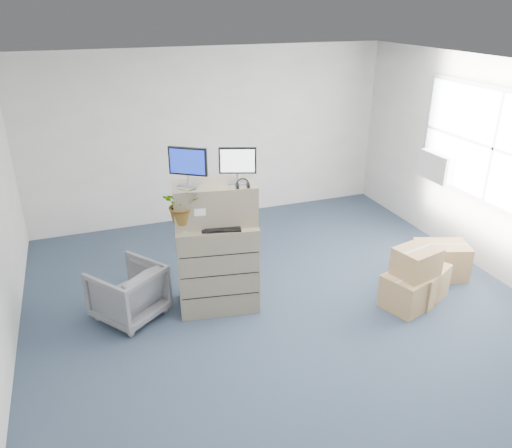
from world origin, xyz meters
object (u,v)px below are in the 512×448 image
Objects in this scene: monitor_left at (188,164)px; office_chair at (128,290)px; monitor_right at (238,163)px; potted_plant at (183,209)px; keyboard at (221,228)px; water_bottle at (223,212)px; filing_cabinet_lower at (217,265)px.

monitor_left is 1.64m from office_chair.
monitor_right is 0.78m from potted_plant.
monitor_left reaches higher than keyboard.
monitor_right is at bearing 21.98° from monitor_left.
monitor_left is at bearing 168.70° from water_bottle.
water_bottle is (0.36, -0.07, -0.59)m from monitor_left.
filing_cabinet_lower is at bearing 13.63° from monitor_left.
keyboard is at bearing -20.24° from potted_plant.
water_bottle is (0.10, 0.03, 0.67)m from filing_cabinet_lower.
monitor_right reaches higher than potted_plant.
monitor_left is 0.99× the size of keyboard.
monitor_left reaches higher than monitor_right.
potted_plant is (-0.38, -0.03, 0.80)m from filing_cabinet_lower.
filing_cabinet_lower is 0.58m from keyboard.
filing_cabinet_lower is 0.67m from water_bottle.
monitor_right is at bearing -12.91° from water_bottle.
potted_plant is at bearing -98.11° from monitor_left.
potted_plant is (-0.39, 0.14, 0.24)m from keyboard.
monitor_right is 0.57× the size of office_chair.
water_bottle is at bearing 6.20° from potted_plant.
monitor_left reaches higher than office_chair.
filing_cabinet_lower is 4.54× the size of water_bottle.
water_bottle is at bearing -173.20° from monitor_right.
potted_plant reaches higher than water_bottle.
potted_plant is at bearing -173.80° from water_bottle.
office_chair is at bearing -176.64° from filing_cabinet_lower.
monitor_left is at bearing 142.34° from office_chair.
keyboard is at bearing -9.87° from monitor_left.
monitor_left reaches higher than water_bottle.
potted_plant is at bearing 131.86° from office_chair.
monitor_left is 0.60× the size of office_chair.
water_bottle is 0.33× the size of office_chair.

